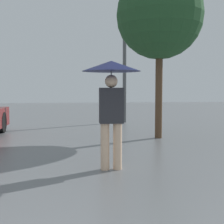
# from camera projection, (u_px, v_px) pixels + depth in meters

# --- Properties ---
(pedestrian) EXTENTS (1.03, 1.03, 1.90)m
(pedestrian) POSITION_uv_depth(u_px,v_px,m) (111.00, 85.00, 5.40)
(pedestrian) COLOR beige
(pedestrian) RESTS_ON ground_plane
(tree) EXTENTS (2.44, 2.44, 4.70)m
(tree) POSITION_uv_depth(u_px,v_px,m) (160.00, 16.00, 8.76)
(tree) COLOR brown
(tree) RESTS_ON ground_plane
(street_lamp) EXTENTS (0.36, 0.36, 4.96)m
(street_lamp) POSITION_uv_depth(u_px,v_px,m) (125.00, 49.00, 12.97)
(street_lamp) COLOR #515456
(street_lamp) RESTS_ON ground_plane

